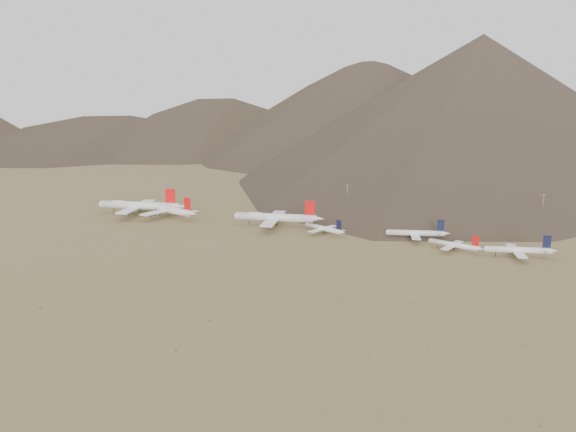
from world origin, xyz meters
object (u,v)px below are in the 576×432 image
at_px(widebody_centre, 167,209).
at_px(control_tower, 336,203).
at_px(narrowbody_b, 417,233).
at_px(narrowbody_a, 324,229).
at_px(widebody_west, 138,205).
at_px(widebody_east, 275,217).

bearing_deg(widebody_centre, control_tower, 50.52).
relative_size(widebody_centre, narrowbody_b, 1.46).
relative_size(widebody_centre, control_tower, 5.47).
bearing_deg(narrowbody_a, widebody_west, -158.35).
bearing_deg(control_tower, widebody_centre, -142.13).
xyz_separation_m(widebody_east, narrowbody_b, (111.15, 5.65, -2.52)).
bearing_deg(widebody_west, narrowbody_a, -13.46).
bearing_deg(widebody_east, widebody_centre, 170.67).
xyz_separation_m(widebody_centre, widebody_east, (98.95, 7.55, 0.67)).
relative_size(widebody_east, control_tower, 5.99).
bearing_deg(widebody_centre, widebody_east, 17.01).
distance_m(widebody_centre, widebody_east, 99.24).
height_order(widebody_centre, control_tower, widebody_centre).
height_order(narrowbody_a, narrowbody_b, narrowbody_b).
distance_m(widebody_west, widebody_centre, 29.17).
relative_size(widebody_west, control_tower, 6.44).
bearing_deg(widebody_west, widebody_east, -10.23).
relative_size(widebody_west, widebody_centre, 1.18).
height_order(narrowbody_b, control_tower, narrowbody_b).
bearing_deg(narrowbody_a, control_tower, 124.77).
bearing_deg(narrowbody_a, widebody_east, -167.73).
xyz_separation_m(widebody_centre, control_tower, (119.87, 93.23, -1.51)).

